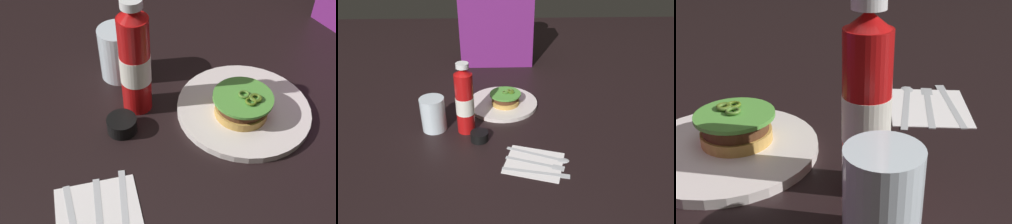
# 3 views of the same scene
# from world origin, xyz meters

# --- Properties ---
(ground_plane) EXTENTS (3.00, 3.00, 0.00)m
(ground_plane) POSITION_xyz_m (0.00, 0.00, 0.00)
(ground_plane) COLOR black
(dinner_plate) EXTENTS (0.28, 0.28, 0.01)m
(dinner_plate) POSITION_xyz_m (0.10, 0.13, 0.01)
(dinner_plate) COLOR silver
(dinner_plate) RESTS_ON ground_plane
(burger_sandwich) EXTENTS (0.12, 0.12, 0.05)m
(burger_sandwich) POSITION_xyz_m (0.11, 0.12, 0.04)
(burger_sandwich) COLOR gold
(burger_sandwich) RESTS_ON dinner_plate
(ketchup_bottle) EXTENTS (0.06, 0.06, 0.25)m
(ketchup_bottle) POSITION_xyz_m (-0.03, -0.05, 0.12)
(ketchup_bottle) COLOR #B71010
(ketchup_bottle) RESTS_ON ground_plane
(water_glass) EXTENTS (0.08, 0.08, 0.12)m
(water_glass) POSITION_xyz_m (-0.14, -0.03, 0.06)
(water_glass) COLOR silver
(water_glass) RESTS_ON ground_plane
(condiment_cup) EXTENTS (0.06, 0.06, 0.03)m
(condiment_cup) POSITION_xyz_m (0.02, -0.11, 0.02)
(condiment_cup) COLOR black
(condiment_cup) RESTS_ON ground_plane
(napkin) EXTENTS (0.20, 0.18, 0.00)m
(napkin) POSITION_xyz_m (0.19, -0.23, 0.00)
(napkin) COLOR white
(napkin) RESTS_ON ground_plane
(butter_knife) EXTENTS (0.20, 0.06, 0.00)m
(butter_knife) POSITION_xyz_m (0.20, -0.28, 0.00)
(butter_knife) COLOR silver
(butter_knife) RESTS_ON napkin
(fork_utensil) EXTENTS (0.18, 0.08, 0.00)m
(fork_utensil) POSITION_xyz_m (0.20, -0.24, 0.00)
(fork_utensil) COLOR silver
(fork_utensil) RESTS_ON napkin
(spoon_utensil) EXTENTS (0.19, 0.09, 0.00)m
(spoon_utensil) POSITION_xyz_m (0.23, -0.20, 0.00)
(spoon_utensil) COLOR silver
(spoon_utensil) RESTS_ON napkin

